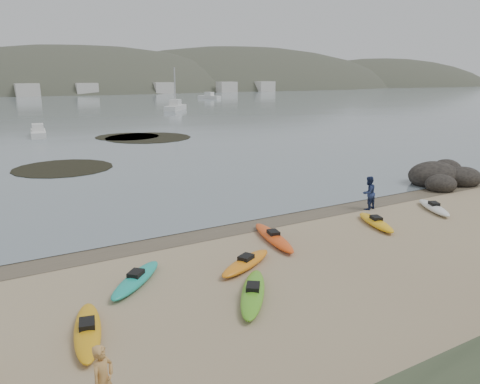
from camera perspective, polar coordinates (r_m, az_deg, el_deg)
ground at (r=21.92m, az=0.00°, el=-3.81°), size 600.00×600.00×0.00m
wet_sand at (r=21.67m, az=0.40°, el=-4.01°), size 60.00×60.00×0.00m
kayaks at (r=16.84m, az=1.39°, el=-8.87°), size 22.48×8.03×0.34m
person_west at (r=10.50m, az=-16.36°, el=-21.19°), size 0.68×0.63×1.56m
person_east at (r=24.80m, az=15.40°, el=-0.11°), size 0.93×0.78×1.73m
rock_cluster at (r=32.40m, az=23.45°, el=1.35°), size 5.24×3.85×1.75m
kelp_mats at (r=48.34m, az=-13.86°, el=5.73°), size 19.51×22.24×0.04m
moored_boats at (r=92.10m, az=-26.98°, el=8.76°), size 98.29×71.76×1.24m
far_hills at (r=218.92m, az=-17.34°, el=7.55°), size 550.00×135.00×80.00m
far_town at (r=163.87m, az=-25.23°, el=11.16°), size 199.00×5.00×4.00m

